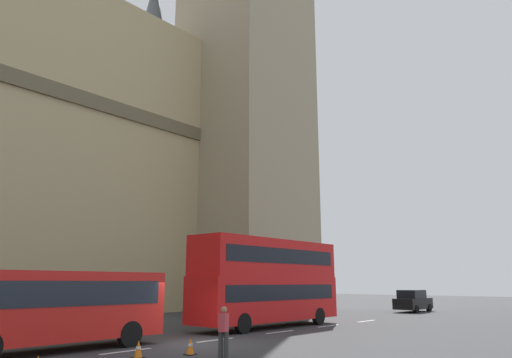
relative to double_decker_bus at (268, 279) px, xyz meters
name	(u,v)px	position (x,y,z in m)	size (l,w,h in m)	color
ground_plane	(189,343)	(-7.62, -2.00, -2.71)	(160.00, 160.00, 0.00)	#333335
lane_centre_marking	(175,345)	(-8.40, -2.00, -2.71)	(34.40, 0.16, 0.01)	silver
double_decker_bus	(268,279)	(0.00, 0.00, 0.00)	(10.56, 2.54, 4.90)	red
sedan_lead	(413,301)	(19.41, -0.26, -1.80)	(4.40, 1.86, 1.85)	black
traffic_cone_middle	(138,349)	(-11.36, -3.67, -2.43)	(0.36, 0.36, 0.58)	black
traffic_cone_east	(190,346)	(-9.72, -4.43, -2.43)	(0.36, 0.36, 0.58)	black
pedestrian_near_cones	(224,330)	(-9.53, -5.89, -1.80)	(0.46, 0.38, 1.69)	#333333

